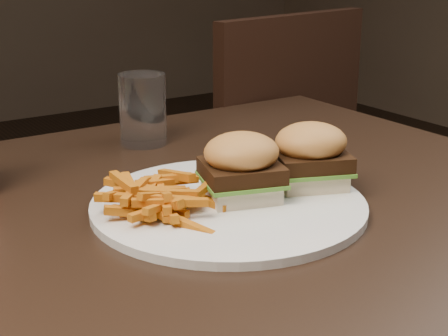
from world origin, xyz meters
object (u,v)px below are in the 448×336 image
tumbler (143,110)px  dining_table (124,230)px  chair_far (228,202)px  plate (228,205)px

tumbler → dining_table: bearing=-121.7°
dining_table → chair_far: bearing=48.0°
tumbler → chair_far: bearing=42.6°
dining_table → tumbler: size_ratio=10.27×
dining_table → plate: 0.13m
chair_far → dining_table: bearing=39.0°
chair_far → plate: size_ratio=1.35×
dining_table → plate: size_ratio=3.57×
chair_far → plate: bearing=47.3°
chair_far → plate: plate is taller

